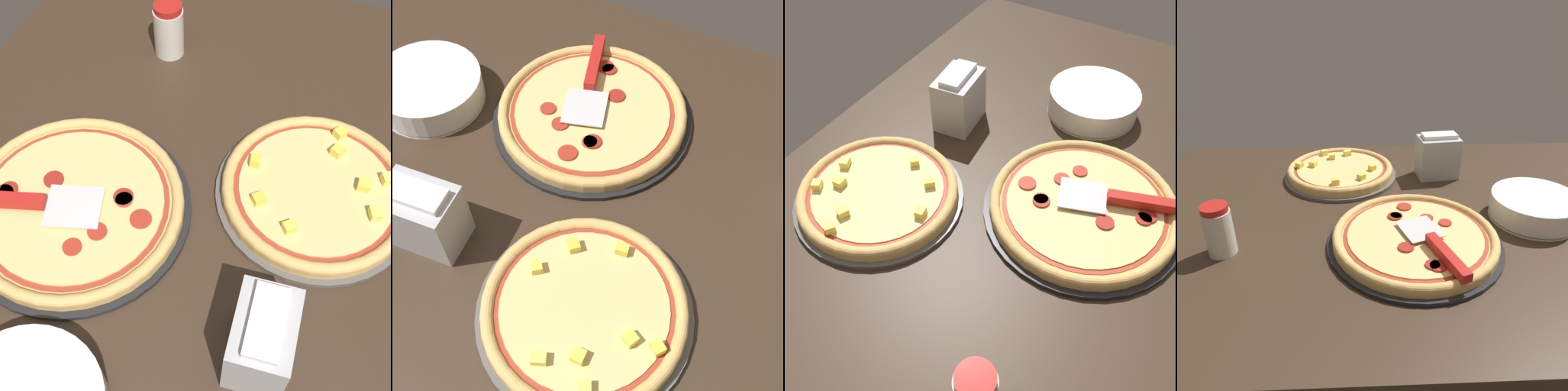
# 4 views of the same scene
# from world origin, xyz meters

# --- Properties ---
(ground_plane) EXTENTS (1.49, 0.99, 0.04)m
(ground_plane) POSITION_xyz_m (0.00, 0.00, -0.02)
(ground_plane) COLOR #38281C
(pizza_pan_front) EXTENTS (0.40, 0.40, 0.01)m
(pizza_pan_front) POSITION_xyz_m (0.00, -0.14, 0.01)
(pizza_pan_front) COLOR black
(pizza_pan_front) RESTS_ON ground_plane
(pizza_front) EXTENTS (0.38, 0.38, 0.03)m
(pizza_front) POSITION_xyz_m (0.00, -0.14, 0.02)
(pizza_front) COLOR #DBAD60
(pizza_front) RESTS_ON pizza_pan_front
(pizza_pan_back) EXTENTS (0.35, 0.35, 0.01)m
(pizza_pan_back) POSITION_xyz_m (-0.18, 0.23, 0.01)
(pizza_pan_back) COLOR #565451
(pizza_pan_back) RESTS_ON ground_plane
(pizza_back) EXTENTS (0.33, 0.33, 0.04)m
(pizza_back) POSITION_xyz_m (-0.18, 0.23, 0.02)
(pizza_back) COLOR #DBAD60
(pizza_back) RESTS_ON pizza_pan_back
(serving_spatula) EXTENTS (0.12, 0.25, 0.02)m
(serving_spatula) POSITION_xyz_m (0.04, -0.22, 0.04)
(serving_spatula) COLOR silver
(serving_spatula) RESTS_ON pizza_front
(plate_stack) EXTENTS (0.22, 0.22, 0.06)m
(plate_stack) POSITION_xyz_m (0.32, -0.04, 0.03)
(plate_stack) COLOR white
(plate_stack) RESTS_ON ground_plane
(parmesan_shaker) EXTENTS (0.06, 0.06, 0.12)m
(parmesan_shaker) POSITION_xyz_m (-0.43, -0.15, 0.06)
(parmesan_shaker) COLOR silver
(parmesan_shaker) RESTS_ON ground_plane
(napkin_holder) EXTENTS (0.13, 0.10, 0.14)m
(napkin_holder) POSITION_xyz_m (0.12, 0.23, 0.07)
(napkin_holder) COLOR #B2B2B7
(napkin_holder) RESTS_ON ground_plane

